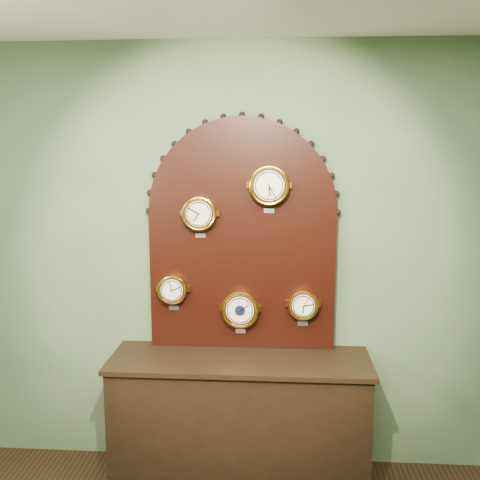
# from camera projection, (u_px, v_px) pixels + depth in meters

# --- Properties ---
(wall_back) EXTENTS (4.00, 0.00, 4.00)m
(wall_back) POSITION_uv_depth(u_px,v_px,m) (243.00, 261.00, 3.72)
(wall_back) COLOR #4E6646
(wall_back) RESTS_ON ground
(shop_counter) EXTENTS (1.60, 0.50, 0.80)m
(shop_counter) POSITION_uv_depth(u_px,v_px,m) (240.00, 422.00, 3.62)
(shop_counter) COLOR black
(shop_counter) RESTS_ON ground_plane
(display_board) EXTENTS (1.26, 0.06, 1.53)m
(display_board) POSITION_uv_depth(u_px,v_px,m) (242.00, 228.00, 3.63)
(display_board) COLOR black
(display_board) RESTS_ON shop_counter
(roman_clock) EXTENTS (0.22, 0.08, 0.27)m
(roman_clock) POSITION_uv_depth(u_px,v_px,m) (199.00, 213.00, 3.57)
(roman_clock) COLOR #C6872A
(roman_clock) RESTS_ON display_board
(arabic_clock) EXTENTS (0.25, 0.08, 0.30)m
(arabic_clock) POSITION_uv_depth(u_px,v_px,m) (269.00, 185.00, 3.51)
(arabic_clock) COLOR #C6872A
(arabic_clock) RESTS_ON display_board
(hygrometer) EXTENTS (0.19, 0.08, 0.25)m
(hygrometer) POSITION_uv_depth(u_px,v_px,m) (173.00, 289.00, 3.66)
(hygrometer) COLOR #C6872A
(hygrometer) RESTS_ON display_board
(barometer) EXTENTS (0.24, 0.08, 0.29)m
(barometer) POSITION_uv_depth(u_px,v_px,m) (240.00, 309.00, 3.65)
(barometer) COLOR #C6872A
(barometer) RESTS_ON display_board
(tide_clock) EXTENTS (0.20, 0.08, 0.25)m
(tide_clock) POSITION_uv_depth(u_px,v_px,m) (303.00, 305.00, 3.62)
(tide_clock) COLOR #C6872A
(tide_clock) RESTS_ON display_board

